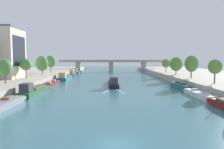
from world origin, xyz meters
TOP-DOWN VIEW (x-y plane):
  - ground_plane at (0.00, 0.00)m, footprint 400.00×400.00m
  - quay_left at (-38.97, 55.00)m, footprint 36.00×170.00m
  - quay_right at (38.97, 55.00)m, footprint 36.00×170.00m
  - barge_midriver at (0.28, 44.29)m, footprint 3.31×17.86m
  - wake_behind_barge at (0.07, 32.43)m, footprint 5.60×5.94m
  - moored_boat_left_midway at (-18.73, 29.18)m, footprint 2.98×15.55m
  - moored_boat_left_downstream at (-19.35, 46.34)m, footprint 2.60×11.94m
  - moored_boat_left_gap_after at (-18.64, 62.69)m, footprint 3.55×16.22m
  - moored_boat_left_end at (-18.53, 79.71)m, footprint 2.38×12.74m
  - moored_boat_left_second at (-18.71, 96.36)m, footprint 2.95×14.71m
  - moored_boat_right_midway at (18.72, 25.16)m, footprint 2.37×12.40m
  - moored_boat_right_end at (18.87, 37.96)m, footprint 2.34×10.84m
  - tree_left_midway at (-26.66, 31.78)m, footprint 3.36×3.36m
  - tree_left_by_lamp at (-27.19, 45.70)m, footprint 3.65×3.65m
  - tree_left_nearest at (-26.60, 59.33)m, footprint 4.63×4.63m
  - tree_left_second at (-27.12, 72.91)m, footprint 4.33×4.33m
  - tree_right_distant at (25.30, 31.29)m, footprint 3.31×3.31m
  - tree_right_by_lamp at (25.08, 45.49)m, footprint 4.16×4.16m
  - tree_right_far at (24.83, 59.79)m, footprint 4.74×4.74m
  - tree_right_third at (24.83, 74.11)m, footprint 3.69×3.69m
  - bridge_far at (0.00, 112.69)m, footprint 65.93×4.40m

SIDE VIEW (x-z plane):
  - ground_plane at x=0.00m, z-range 0.00..0.00m
  - wake_behind_barge at x=0.07m, z-range 0.00..0.03m
  - moored_boat_left_downstream at x=-19.35m, z-range -0.52..1.54m
  - moored_boat_left_second at x=-18.71m, z-range -0.52..1.64m
  - moored_boat_right_midway at x=18.72m, z-range -0.52..1.65m
  - moored_boat_right_end at x=18.87m, z-range -0.52..1.89m
  - barge_midriver at x=0.28m, z-range -0.65..2.41m
  - moored_boat_left_midway at x=-18.73m, z-range -0.60..2.44m
  - moored_boat_left_end at x=-18.53m, z-range -0.67..2.53m
  - moored_boat_left_gap_after at x=-18.64m, z-range -0.61..2.49m
  - quay_left at x=-38.97m, z-range 0.00..2.16m
  - quay_right at x=38.97m, z-range 0.00..2.16m
  - bridge_far at x=0.00m, z-range 1.09..8.63m
  - tree_left_midway at x=-26.66m, z-range 3.12..9.08m
  - tree_right_third at x=24.83m, z-range 3.19..9.15m
  - tree_right_far at x=24.83m, z-range 2.84..9.61m
  - tree_right_distant at x=25.30m, z-range 3.32..9.34m
  - tree_left_by_lamp at x=-27.19m, z-range 3.39..9.55m
  - tree_left_nearest at x=-26.60m, z-range 2.87..10.08m
  - tree_right_by_lamp at x=25.08m, z-range 3.12..10.30m
  - tree_left_second at x=-27.12m, z-range 3.28..10.84m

